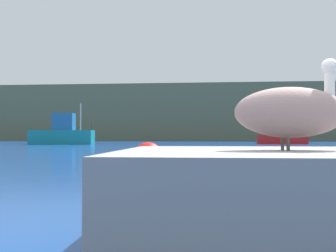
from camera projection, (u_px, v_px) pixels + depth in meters
name	position (u px, v px, depth m)	size (l,w,h in m)	color
ground_plane	(264.00, 238.00, 3.57)	(260.00, 260.00, 0.00)	navy
hillside_backdrop	(207.00, 113.00, 68.28)	(140.00, 10.67, 9.61)	#5B664C
pier_dock	(291.00, 197.00, 3.37)	(3.02, 2.34, 0.82)	gray
pelican	(292.00, 111.00, 3.39)	(1.29, 0.55, 0.81)	gray
fishing_boat_red	(283.00, 136.00, 41.26)	(5.19, 1.67, 3.62)	red
fishing_boat_teal	(62.00, 134.00, 39.44)	(6.53, 2.40, 4.21)	teal
mooring_buoy	(148.00, 158.00, 9.30)	(0.78, 0.78, 0.78)	red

